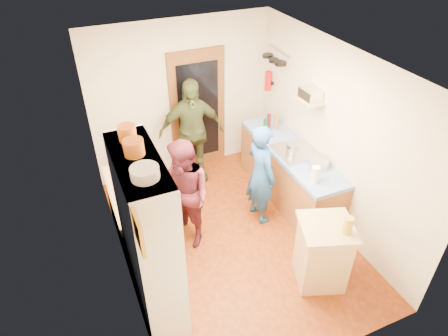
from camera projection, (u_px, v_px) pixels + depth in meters
floor at (232, 238)px, 5.75m from camera, size 3.00×4.00×0.02m
ceiling at (235, 61)px, 4.25m from camera, size 3.00×4.00×0.02m
wall_back at (182, 99)px, 6.51m from camera, size 3.00×0.02×2.60m
wall_front at (328, 281)px, 3.49m from camera, size 3.00×0.02×2.60m
wall_left at (112, 193)px, 4.51m from camera, size 0.02×4.00×2.60m
wall_right at (333, 138)px, 5.49m from camera, size 0.02×4.00×2.60m
door_frame at (198, 111)px, 6.70m from camera, size 0.95×0.06×2.10m
door_glass at (199, 112)px, 6.68m from camera, size 0.70×0.02×1.70m
hutch_body at (150, 248)px, 4.09m from camera, size 0.40×1.20×2.20m
hutch_top_shelf at (137, 160)px, 3.47m from camera, size 0.40×1.14×0.04m
plate_stack at (145, 173)px, 3.20m from camera, size 0.24×0.24×0.10m
orange_pot_a at (134, 147)px, 3.47m from camera, size 0.18×0.18×0.15m
orange_pot_b at (127, 133)px, 3.67m from camera, size 0.17×0.17×0.15m
left_counter_base at (139, 218)px, 5.45m from camera, size 0.60×1.40×0.85m
left_counter_top at (135, 192)px, 5.19m from camera, size 0.64×1.44×0.05m
toaster at (145, 203)px, 4.84m from camera, size 0.27×0.22×0.18m
kettle at (132, 193)px, 5.01m from camera, size 0.14×0.14×0.16m
orange_bowl at (138, 181)px, 5.28m from camera, size 0.20×0.20×0.09m
chopping_board at (127, 168)px, 5.57m from camera, size 0.34×0.27×0.02m
right_counter_base at (289, 175)px, 6.27m from camera, size 0.60×2.20×0.84m
right_counter_top at (291, 151)px, 6.01m from camera, size 0.62×2.22×0.06m
hob at (295, 151)px, 5.92m from camera, size 0.55×0.58×0.04m
pot_on_hob at (293, 148)px, 5.84m from camera, size 0.20×0.20×0.13m
bottle_a at (265, 127)px, 6.30m from camera, size 0.08×0.08×0.27m
bottle_b at (269, 122)px, 6.43m from camera, size 0.07×0.07×0.27m
bottle_c at (276, 120)px, 6.46m from camera, size 0.08×0.08×0.28m
paper_towel at (315, 175)px, 5.26m from camera, size 0.14×0.14×0.24m
mixing_bowl at (318, 164)px, 5.59m from camera, size 0.36×0.36×0.11m
island_base at (322, 255)px, 4.90m from camera, size 0.70×0.70×0.86m
island_top at (327, 227)px, 4.64m from camera, size 0.79×0.79×0.05m
cutting_board at (322, 224)px, 4.67m from camera, size 0.42×0.38×0.02m
oil_jar at (348, 225)px, 4.48m from camera, size 0.14×0.14×0.22m
pan_rail at (279, 51)px, 6.19m from camera, size 0.02×0.65×0.02m
pan_hang_a at (280, 63)px, 6.11m from camera, size 0.18×0.18×0.05m
pan_hang_b at (274, 60)px, 6.27m from camera, size 0.16×0.16×0.05m
pan_hang_c at (268, 56)px, 6.42m from camera, size 0.17×0.17×0.05m
wall_shelf at (310, 100)px, 5.55m from camera, size 0.26×0.42×0.03m
radio at (310, 94)px, 5.50m from camera, size 0.23×0.30×0.15m
ext_bracket at (271, 83)px, 6.67m from camera, size 0.06×0.10×0.04m
fire_extinguisher at (268, 81)px, 6.62m from camera, size 0.11×0.11×0.32m
picture_frame at (139, 233)px, 2.92m from camera, size 0.03×0.25×0.30m
person_hob at (263, 175)px, 5.67m from camera, size 0.44×0.61×1.57m
person_left at (185, 193)px, 5.30m from camera, size 0.83×0.93×1.60m
person_back at (192, 132)px, 6.42m from camera, size 1.11×0.57×1.81m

